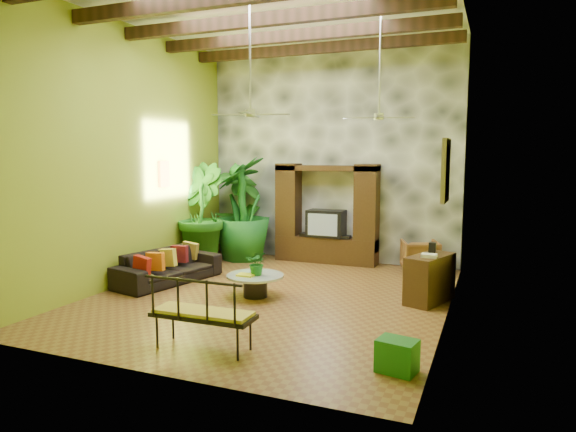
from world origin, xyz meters
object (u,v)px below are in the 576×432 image
at_px(ceiling_fan_front, 250,101).
at_px(sofa, 168,266).
at_px(ceiling_fan_back, 379,105).
at_px(wicker_armchair, 420,256).
at_px(coffee_table, 255,283).
at_px(tall_plant_b, 199,214).
at_px(tall_plant_a, 243,209).
at_px(entertainment_center, 326,221).
at_px(side_console, 430,279).
at_px(green_bin, 397,356).
at_px(iron_bench, 200,310).
at_px(tall_plant_c, 243,209).

height_order(ceiling_fan_front, sofa, ceiling_fan_front).
bearing_deg(ceiling_fan_back, wicker_armchair, 71.68).
height_order(sofa, coffee_table, sofa).
bearing_deg(tall_plant_b, coffee_table, -40.12).
height_order(tall_plant_a, coffee_table, tall_plant_a).
bearing_deg(entertainment_center, side_console, -42.76).
height_order(wicker_armchair, coffee_table, wicker_armchair).
height_order(wicker_armchair, green_bin, wicker_armchair).
bearing_deg(wicker_armchair, side_console, 82.39).
bearing_deg(entertainment_center, sofa, -127.42).
xyz_separation_m(tall_plant_b, coffee_table, (2.39, -2.01, -0.91)).
height_order(tall_plant_a, iron_bench, tall_plant_a).
bearing_deg(tall_plant_a, coffee_table, -59.65).
xyz_separation_m(sofa, green_bin, (4.95, -2.51, -0.13)).
bearing_deg(wicker_armchair, ceiling_fan_front, 35.23).
distance_m(entertainment_center, tall_plant_b, 2.94).
relative_size(wicker_armchair, tall_plant_b, 0.32).
bearing_deg(entertainment_center, ceiling_fan_back, -50.43).
distance_m(ceiling_fan_back, tall_plant_c, 4.43).
distance_m(ceiling_fan_back, tall_plant_b, 4.85).
bearing_deg(entertainment_center, iron_bench, -88.21).
bearing_deg(green_bin, entertainment_center, 115.68).
distance_m(tall_plant_c, iron_bench, 5.84).
bearing_deg(sofa, green_bin, -103.92).
relative_size(ceiling_fan_front, green_bin, 4.18).
height_order(entertainment_center, ceiling_fan_front, ceiling_fan_front).
height_order(ceiling_fan_front, tall_plant_c, ceiling_fan_front).
bearing_deg(tall_plant_c, tall_plant_b, -129.76).
bearing_deg(entertainment_center, tall_plant_b, -154.47).
xyz_separation_m(ceiling_fan_front, tall_plant_c, (-1.76, 3.10, -2.17)).
xyz_separation_m(ceiling_fan_back, coffee_table, (-1.86, -1.34, -3.15)).
relative_size(sofa, iron_bench, 1.58).
bearing_deg(tall_plant_a, entertainment_center, -0.36).
distance_m(tall_plant_a, side_console, 5.48).
bearing_deg(iron_bench, tall_plant_b, 120.73).
distance_m(tall_plant_c, coffee_table, 3.45).
distance_m(entertainment_center, iron_bench, 5.85).
relative_size(entertainment_center, tall_plant_b, 1.03).
relative_size(ceiling_fan_back, tall_plant_c, 0.76).
distance_m(ceiling_fan_front, tall_plant_b, 4.02).
relative_size(ceiling_fan_back, coffee_table, 1.84).
bearing_deg(green_bin, wicker_armchair, 95.06).
height_order(entertainment_center, tall_plant_b, tall_plant_b).
xyz_separation_m(coffee_table, side_console, (2.91, 0.83, 0.15)).
relative_size(tall_plant_b, green_bin, 5.25).
distance_m(sofa, side_console, 4.98).
height_order(ceiling_fan_front, green_bin, ceiling_fan_front).
xyz_separation_m(wicker_armchair, coffee_table, (-2.44, -3.09, -0.09)).
bearing_deg(entertainment_center, tall_plant_a, 179.64).
xyz_separation_m(entertainment_center, ceiling_fan_back, (1.60, -1.94, 2.44)).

